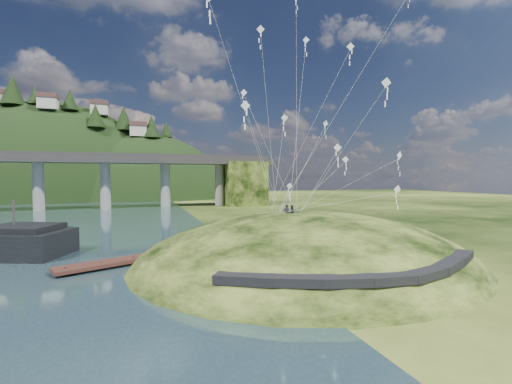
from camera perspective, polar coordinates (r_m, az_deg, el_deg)
name	(u,v)px	position (r m, az deg, el deg)	size (l,w,h in m)	color
ground	(235,274)	(31.43, -3.45, -13.45)	(320.00, 320.00, 0.00)	black
grass_hill	(305,276)	(36.46, 8.25, -13.65)	(36.00, 32.00, 13.00)	black
footpath	(377,272)	(25.67, 19.54, -12.46)	(22.29, 5.84, 0.83)	black
bridge	(63,172)	(100.87, -29.49, 2.85)	(160.00, 11.00, 15.00)	#2D2B2B
far_ridge	(42,218)	(156.23, -32.04, -3.71)	(153.00, 70.00, 94.50)	black
wooden_dock	(133,259)	(36.91, -19.82, -10.46)	(13.95, 7.53, 1.01)	#381C17
kite_flyers	(290,205)	(34.95, 5.64, -2.13)	(1.16, 1.06, 1.78)	#242531
kite_swarm	(317,100)	(36.01, 10.09, 14.82)	(20.81, 16.86, 21.27)	white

